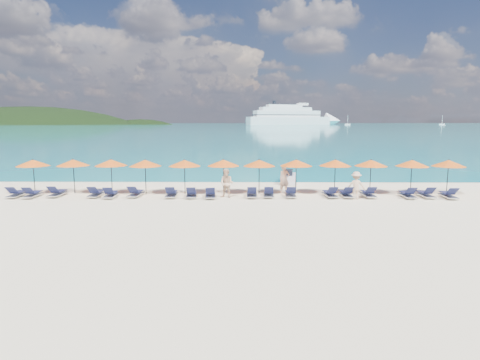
{
  "coord_description": "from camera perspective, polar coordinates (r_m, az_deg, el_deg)",
  "views": [
    {
      "loc": [
        0.3,
        -20.57,
        4.66
      ],
      "look_at": [
        0.0,
        3.0,
        1.2
      ],
      "focal_mm": 30.0,
      "sensor_mm": 36.0,
      "label": 1
    }
  ],
  "objects": [
    {
      "name": "ground",
      "position": [
        21.09,
        -0.1,
        -4.41
      ],
      "size": [
        1400.0,
        1400.0,
        0.0
      ],
      "primitive_type": "plane",
      "color": "beige"
    },
    {
      "name": "sea",
      "position": [
        680.59,
        0.71,
        7.95
      ],
      "size": [
        1600.0,
        1300.0,
        0.01
      ],
      "primitive_type": "cube",
      "color": "#1FA9B2",
      "rests_on": "ground"
    },
    {
      "name": "headland_main",
      "position": [
        637.37,
        -27.44,
        3.57
      ],
      "size": [
        374.0,
        242.0,
        126.5
      ],
      "color": "black",
      "rests_on": "ground"
    },
    {
      "name": "headland_small",
      "position": [
        601.02,
        -13.8,
        4.32
      ],
      "size": [
        162.0,
        126.0,
        85.5
      ],
      "color": "black",
      "rests_on": "ground"
    },
    {
      "name": "cruise_ship",
      "position": [
        588.69,
        8.04,
        8.83
      ],
      "size": [
        144.51,
        63.46,
        40.1
      ],
      "rotation": [
        0.0,
        0.0,
        0.29
      ],
      "color": "white",
      "rests_on": "ground"
    },
    {
      "name": "sailboat_near",
      "position": [
        521.32,
        15.05,
        7.69
      ],
      "size": [
        6.75,
        2.25,
        12.38
      ],
      "color": "white",
      "rests_on": "ground"
    },
    {
      "name": "sailboat_far",
      "position": [
        575.9,
        26.78,
        7.12
      ],
      "size": [
        6.79,
        2.26,
        12.45
      ],
      "color": "white",
      "rests_on": "ground"
    },
    {
      "name": "jetski",
      "position": [
        30.7,
        6.93,
        0.32
      ],
      "size": [
        1.4,
        2.85,
        0.98
      ],
      "rotation": [
        0.0,
        0.0,
        -0.14
      ],
      "color": "silver",
      "rests_on": "ground"
    },
    {
      "name": "beachgoer_a",
      "position": [
        26.07,
        6.32,
        0.09
      ],
      "size": [
        0.79,
        0.63,
        1.88
      ],
      "primitive_type": "imported",
      "rotation": [
        0.0,
        0.0,
        0.3
      ],
      "color": "#DEB28F",
      "rests_on": "ground"
    },
    {
      "name": "beachgoer_b",
      "position": [
        24.52,
        -1.9,
        -0.49
      ],
      "size": [
        0.99,
        0.78,
        1.79
      ],
      "primitive_type": "imported",
      "rotation": [
        0.0,
        0.0,
        -0.37
      ],
      "color": "#DEB28F",
      "rests_on": "ground"
    },
    {
      "name": "beachgoer_c",
      "position": [
        25.02,
        16.17,
        -0.76
      ],
      "size": [
        1.16,
        0.7,
        1.68
      ],
      "primitive_type": "imported",
      "rotation": [
        0.0,
        0.0,
        2.96
      ],
      "color": "#DEB28F",
      "rests_on": "ground"
    },
    {
      "name": "umbrella_0",
      "position": [
        28.94,
        -27.36,
        2.18
      ],
      "size": [
        2.1,
        2.1,
        2.28
      ],
      "color": "black",
      "rests_on": "ground"
    },
    {
      "name": "umbrella_1",
      "position": [
        28.04,
        -22.65,
        2.3
      ],
      "size": [
        2.1,
        2.1,
        2.28
      ],
      "color": "black",
      "rests_on": "ground"
    },
    {
      "name": "umbrella_2",
      "position": [
        27.19,
        -17.88,
        2.37
      ],
      "size": [
        2.1,
        2.1,
        2.28
      ],
      "color": "black",
      "rests_on": "ground"
    },
    {
      "name": "umbrella_3",
      "position": [
        26.31,
        -13.35,
        2.36
      ],
      "size": [
        2.1,
        2.1,
        2.28
      ],
      "color": "black",
      "rests_on": "ground"
    },
    {
      "name": "umbrella_4",
      "position": [
        25.84,
        -7.9,
        2.4
      ],
      "size": [
        2.1,
        2.1,
        2.28
      ],
      "color": "black",
      "rests_on": "ground"
    },
    {
      "name": "umbrella_5",
      "position": [
        25.75,
        -2.38,
        2.45
      ],
      "size": [
        2.1,
        2.1,
        2.28
      ],
      "color": "black",
      "rests_on": "ground"
    },
    {
      "name": "umbrella_6",
      "position": [
        25.66,
        2.75,
        2.43
      ],
      "size": [
        2.1,
        2.1,
        2.28
      ],
      "color": "black",
      "rests_on": "ground"
    },
    {
      "name": "umbrella_7",
      "position": [
        25.99,
        8.0,
        2.43
      ],
      "size": [
        2.1,
        2.1,
        2.28
      ],
      "color": "black",
      "rests_on": "ground"
    },
    {
      "name": "umbrella_8",
      "position": [
        26.45,
        13.41,
        2.39
      ],
      "size": [
        2.1,
        2.1,
        2.28
      ],
      "color": "black",
      "rests_on": "ground"
    },
    {
      "name": "umbrella_9",
      "position": [
        26.97,
        18.14,
        2.31
      ],
      "size": [
        2.1,
        2.1,
        2.28
      ],
      "color": "black",
      "rests_on": "ground"
    },
    {
      "name": "umbrella_10",
      "position": [
        27.76,
        23.27,
        2.21
      ],
      "size": [
        2.1,
        2.1,
        2.28
      ],
      "color": "black",
      "rests_on": "ground"
    },
    {
      "name": "umbrella_11",
      "position": [
        28.72,
        27.54,
        2.12
      ],
      "size": [
        2.1,
        2.1,
        2.28
      ],
      "color": "black",
      "rests_on": "ground"
    },
    {
      "name": "lounger_0",
      "position": [
        28.41,
        -29.2,
        -1.68
      ],
      "size": [
        0.72,
        1.73,
        0.66
      ],
      "rotation": [
        0.0,
        0.0,
        0.06
      ],
      "color": "silver",
      "rests_on": "ground"
    },
    {
      "name": "lounger_1",
      "position": [
        27.8,
        -27.43,
        -1.75
      ],
      "size": [
        0.71,
        1.73,
        0.66
      ],
      "rotation": [
        0.0,
        0.0,
        0.05
      ],
      "color": "silver",
      "rests_on": "ground"
    },
    {
      "name": "lounger_2",
      "position": [
        27.52,
        -24.55,
        -1.66
      ],
      "size": [
        0.64,
        1.71,
        0.66
      ],
      "rotation": [
        0.0,
        0.0,
        -0.01
      ],
      "color": "silver",
      "rests_on": "ground"
    },
    {
      "name": "lounger_3",
      "position": [
        26.46,
        -19.81,
        -1.78
      ],
      "size": [
        0.66,
        1.71,
        0.66
      ],
      "rotation": [
        0.0,
        0.0,
        0.02
      ],
      "color": "silver",
      "rests_on": "ground"
    },
    {
      "name": "lounger_4",
      "position": [
        25.89,
        -17.9,
        -1.9
      ],
      "size": [
        0.73,
        1.74,
        0.66
      ],
      "rotation": [
        0.0,
        0.0,
        0.07
      ],
      "color": "silver",
      "rests_on": "ground"
    },
    {
      "name": "lounger_5",
      "position": [
        25.8,
        -14.63,
        -1.8
      ],
      "size": [
        0.73,
        1.74,
        0.66
      ],
      "rotation": [
        0.0,
        0.0,
        -0.06
      ],
      "color": "silver",
      "rests_on": "ground"
    },
    {
      "name": "lounger_6",
      "position": [
        25.14,
        -9.73,
        -1.91
      ],
      "size": [
        0.7,
        1.73,
        0.66
      ],
      "rotation": [
        0.0,
        0.0,
        0.05
      ],
      "color": "silver",
      "rests_on": "ground"
    },
    {
      "name": "lounger_7",
      "position": [
        24.86,
        -6.92,
        -1.96
      ],
      "size": [
        0.77,
        1.75,
        0.66
      ],
      "rotation": [
        0.0,
        0.0,
        0.09
      ],
      "color": "silver",
      "rests_on": "ground"
    },
    {
      "name": "lounger_8",
      "position": [
        24.64,
        -4.23,
        -2.02
      ],
      "size": [
        0.75,
        1.74,
        0.66
      ],
      "rotation": [
        0.0,
        0.0,
        0.08
      ],
      "color": "silver",
      "rests_on": "ground"
    },
    {
      "name": "lounger_9",
      "position": [
        24.8,
        1.69,
        -1.93
      ],
      "size": [
        0.63,
        1.7,
        0.66
      ],
      "rotation": [
        0.0,
        0.0,
        -0.01
      ],
      "color": "silver",
      "rests_on": "ground"
    },
    {
      "name": "lounger_10",
      "position": [
        24.92,
        4.1,
        -1.9
      ],
      "size": [
        0.7,
        1.73,
        0.66
      ],
      "rotation": [
        0.0,
        0.0,
        -0.05
      ],
      "color": "silver",
      "rests_on": "ground"
    },
    {
      "name": "lounger_11",
      "position": [
        25.02,
        7.18,
        -1.9
      ],
      "size": [
        0.66,
        1.71,
        0.66
      ],
      "rotation": [
        0.0,
        0.0,
        -0.03
      ],
      "color": "silver",
      "rests_on": "ground"
    },
    {
      "name": "lounger_12",
      "position": [
        25.43,
        12.68,
        -1.88
      ],
      "size": [
        0.73,
        1.74,
        0.66
      ],
      "rotation": [
        0.0,
        0.0,
        0.06
      ],
      "color": "silver",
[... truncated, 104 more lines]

